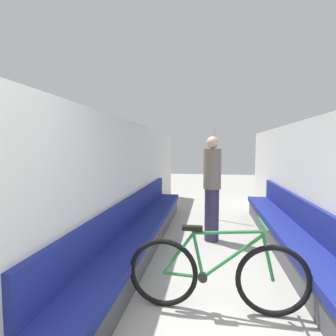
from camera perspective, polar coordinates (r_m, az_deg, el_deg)
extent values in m
cube|color=silver|center=(4.29, -9.06, -3.55)|extent=(0.10, 9.24, 2.05)
cube|color=silver|center=(4.35, 29.11, -3.96)|extent=(0.10, 9.24, 2.05)
cube|color=#4C4C51|center=(4.37, -5.25, -15.07)|extent=(0.42, 5.21, 0.32)
cube|color=navy|center=(4.31, -5.27, -12.42)|extent=(0.50, 5.21, 0.10)
cube|color=navy|center=(4.29, -8.10, -8.92)|extent=(0.07, 5.21, 0.42)
cube|color=#4C4C51|center=(4.41, 25.11, -15.28)|extent=(0.42, 5.21, 0.32)
cube|color=navy|center=(4.35, 25.20, -12.66)|extent=(0.50, 5.21, 0.10)
cube|color=navy|center=(4.35, 28.06, -9.24)|extent=(0.07, 5.21, 0.42)
torus|color=black|center=(2.87, -1.03, -21.80)|extent=(0.71, 0.05, 0.71)
torus|color=black|center=(2.90, 21.91, -21.84)|extent=(0.71, 0.05, 0.71)
cylinder|color=#237533|center=(2.85, 3.24, -22.21)|extent=(0.40, 0.03, 0.05)
cylinder|color=#237533|center=(2.76, 2.11, -18.18)|extent=(0.32, 0.03, 0.43)
cylinder|color=#237533|center=(2.74, 6.47, -17.87)|extent=(0.14, 0.03, 0.50)
cylinder|color=#237533|center=(2.75, 13.77, -18.27)|extent=(0.58, 0.03, 0.48)
cylinder|color=#237533|center=(2.67, 12.70, -13.51)|extent=(0.67, 0.03, 0.08)
cylinder|color=#237533|center=(2.79, 20.93, -17.70)|extent=(0.14, 0.03, 0.46)
cylinder|color=black|center=(2.84, 7.58, -22.51)|extent=(0.09, 0.06, 0.09)
cube|color=black|center=(2.66, 5.34, -12.90)|extent=(0.20, 0.07, 0.04)
cylinder|color=#237533|center=(2.68, 19.99, -11.42)|extent=(0.02, 0.46, 0.02)
cylinder|color=gray|center=(6.14, 9.88, -10.86)|extent=(0.08, 0.08, 0.01)
cylinder|color=silver|center=(5.95, 10.01, -1.43)|extent=(0.04, 0.04, 2.03)
cylinder|color=#332D4C|center=(4.68, 9.49, -10.00)|extent=(0.25, 0.25, 0.91)
cylinder|color=#756B5B|center=(4.55, 9.62, -0.18)|extent=(0.30, 0.30, 0.69)
sphere|color=beige|center=(4.54, 9.69, 5.49)|extent=(0.21, 0.21, 0.21)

